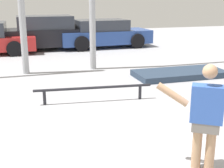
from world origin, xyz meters
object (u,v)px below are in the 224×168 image
(skateboarder, at_px, (206,114))
(parked_car_black, at_px, (48,33))
(manual_pad, at_px, (180,74))
(grind_rail, at_px, (94,90))
(parked_car_blue, at_px, (104,34))

(skateboarder, xyz_separation_m, parked_car_black, (-0.86, 11.04, -0.07))
(manual_pad, bearing_deg, skateboarder, -115.87)
(parked_car_black, bearing_deg, skateboarder, -84.66)
(skateboarder, height_order, grind_rail, skateboarder)
(grind_rail, relative_size, parked_car_blue, 0.61)
(skateboarder, relative_size, parked_car_black, 0.33)
(manual_pad, relative_size, parked_car_black, 0.62)
(manual_pad, distance_m, parked_car_blue, 6.23)
(manual_pad, xyz_separation_m, parked_car_black, (-3.15, 6.31, 0.64))
(skateboarder, relative_size, manual_pad, 0.54)
(manual_pad, relative_size, grind_rail, 1.03)
(parked_car_black, bearing_deg, manual_pad, -62.54)
(manual_pad, xyz_separation_m, parked_car_blue, (-0.60, 6.17, 0.55))
(manual_pad, bearing_deg, parked_car_black, 116.57)
(manual_pad, distance_m, parked_car_black, 7.08)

